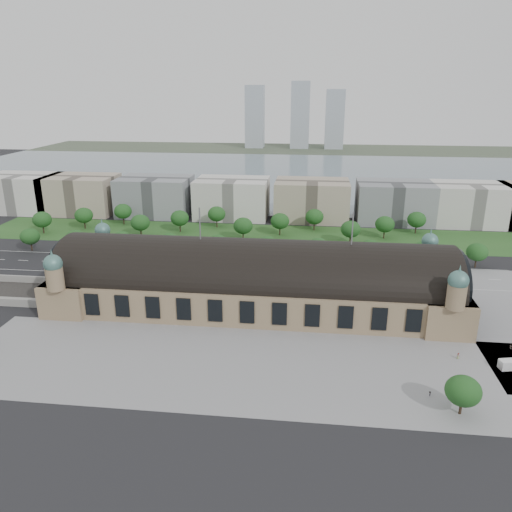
# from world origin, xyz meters

# --- Properties ---
(ground) EXTENTS (900.00, 900.00, 0.00)m
(ground) POSITION_xyz_m (0.00, 0.00, 0.00)
(ground) COLOR black
(ground) RESTS_ON ground
(station) EXTENTS (150.00, 48.40, 44.30)m
(station) POSITION_xyz_m (0.00, 0.00, 10.28)
(station) COLOR #897055
(station) RESTS_ON ground
(plaza_south) EXTENTS (190.00, 48.00, 0.12)m
(plaza_south) POSITION_xyz_m (10.00, -44.00, 0.00)
(plaza_south) COLOR gray
(plaza_south) RESTS_ON ground
(road_slab) EXTENTS (260.00, 26.00, 0.10)m
(road_slab) POSITION_xyz_m (-20.00, 38.00, 0.00)
(road_slab) COLOR black
(road_slab) RESTS_ON ground
(grass_belt) EXTENTS (300.00, 45.00, 0.10)m
(grass_belt) POSITION_xyz_m (-15.00, 93.00, 0.00)
(grass_belt) COLOR #295421
(grass_belt) RESTS_ON ground
(petrol_station) EXTENTS (14.00, 13.00, 5.05)m
(petrol_station) POSITION_xyz_m (-53.91, 65.28, 2.95)
(petrol_station) COLOR orange
(petrol_station) RESTS_ON ground
(lake) EXTENTS (700.00, 320.00, 0.08)m
(lake) POSITION_xyz_m (0.00, 298.00, 0.00)
(lake) COLOR slate
(lake) RESTS_ON ground
(far_shore) EXTENTS (700.00, 120.00, 0.14)m
(far_shore) POSITION_xyz_m (0.00, 498.00, 0.00)
(far_shore) COLOR #44513D
(far_shore) RESTS_ON ground
(far_tower_left) EXTENTS (24.00, 24.00, 80.00)m
(far_tower_left) POSITION_xyz_m (-60.00, 508.00, 40.00)
(far_tower_left) COLOR #9EA8B2
(far_tower_left) RESTS_ON ground
(far_tower_mid) EXTENTS (24.00, 24.00, 85.00)m
(far_tower_mid) POSITION_xyz_m (0.00, 508.00, 42.50)
(far_tower_mid) COLOR #9EA8B2
(far_tower_mid) RESTS_ON ground
(far_tower_right) EXTENTS (24.00, 24.00, 75.00)m
(far_tower_right) POSITION_xyz_m (45.00, 508.00, 37.50)
(far_tower_right) COLOR #9EA8B2
(far_tower_right) RESTS_ON ground
(office_0) EXTENTS (45.00, 32.00, 24.00)m
(office_0) POSITION_xyz_m (-170.00, 133.00, 12.00)
(office_0) COLOR silver
(office_0) RESTS_ON ground
(office_1) EXTENTS (45.00, 32.00, 24.00)m
(office_1) POSITION_xyz_m (-130.00, 133.00, 12.00)
(office_1) COLOR tan
(office_1) RESTS_ON ground
(office_2) EXTENTS (45.00, 32.00, 24.00)m
(office_2) POSITION_xyz_m (-80.00, 133.00, 12.00)
(office_2) COLOR gray
(office_2) RESTS_ON ground
(office_3) EXTENTS (45.00, 32.00, 24.00)m
(office_3) POSITION_xyz_m (-30.00, 133.00, 12.00)
(office_3) COLOR silver
(office_3) RESTS_ON ground
(office_4) EXTENTS (45.00, 32.00, 24.00)m
(office_4) POSITION_xyz_m (20.00, 133.00, 12.00)
(office_4) COLOR tan
(office_4) RESTS_ON ground
(office_5) EXTENTS (45.00, 32.00, 24.00)m
(office_5) POSITION_xyz_m (70.00, 133.00, 12.00)
(office_5) COLOR gray
(office_5) RESTS_ON ground
(office_6) EXTENTS (45.00, 32.00, 24.00)m
(office_6) POSITION_xyz_m (115.00, 133.00, 12.00)
(office_6) COLOR silver
(office_6) RESTS_ON ground
(tree_row_0) EXTENTS (9.60, 9.60, 11.52)m
(tree_row_0) POSITION_xyz_m (-120.00, 53.00, 7.43)
(tree_row_0) COLOR #2D2116
(tree_row_0) RESTS_ON ground
(tree_row_1) EXTENTS (9.60, 9.60, 11.52)m
(tree_row_1) POSITION_xyz_m (-96.00, 53.00, 7.43)
(tree_row_1) COLOR #2D2116
(tree_row_1) RESTS_ON ground
(tree_row_2) EXTENTS (9.60, 9.60, 11.52)m
(tree_row_2) POSITION_xyz_m (-72.00, 53.00, 7.43)
(tree_row_2) COLOR #2D2116
(tree_row_2) RESTS_ON ground
(tree_row_3) EXTENTS (9.60, 9.60, 11.52)m
(tree_row_3) POSITION_xyz_m (-48.00, 53.00, 7.43)
(tree_row_3) COLOR #2D2116
(tree_row_3) RESTS_ON ground
(tree_row_4) EXTENTS (9.60, 9.60, 11.52)m
(tree_row_4) POSITION_xyz_m (-24.00, 53.00, 7.43)
(tree_row_4) COLOR #2D2116
(tree_row_4) RESTS_ON ground
(tree_row_5) EXTENTS (9.60, 9.60, 11.52)m
(tree_row_5) POSITION_xyz_m (0.00, 53.00, 7.43)
(tree_row_5) COLOR #2D2116
(tree_row_5) RESTS_ON ground
(tree_row_6) EXTENTS (9.60, 9.60, 11.52)m
(tree_row_6) POSITION_xyz_m (24.00, 53.00, 7.43)
(tree_row_6) COLOR #2D2116
(tree_row_6) RESTS_ON ground
(tree_row_7) EXTENTS (9.60, 9.60, 11.52)m
(tree_row_7) POSITION_xyz_m (48.00, 53.00, 7.43)
(tree_row_7) COLOR #2D2116
(tree_row_7) RESTS_ON ground
(tree_row_8) EXTENTS (9.60, 9.60, 11.52)m
(tree_row_8) POSITION_xyz_m (72.00, 53.00, 7.43)
(tree_row_8) COLOR #2D2116
(tree_row_8) RESTS_ON ground
(tree_row_9) EXTENTS (9.60, 9.60, 11.52)m
(tree_row_9) POSITION_xyz_m (96.00, 53.00, 7.43)
(tree_row_9) COLOR #2D2116
(tree_row_9) RESTS_ON ground
(tree_belt_0) EXTENTS (10.40, 10.40, 12.48)m
(tree_belt_0) POSITION_xyz_m (-130.00, 83.00, 8.05)
(tree_belt_0) COLOR #2D2116
(tree_belt_0) RESTS_ON ground
(tree_belt_1) EXTENTS (10.40, 10.40, 12.48)m
(tree_belt_1) POSITION_xyz_m (-111.00, 95.00, 8.05)
(tree_belt_1) COLOR #2D2116
(tree_belt_1) RESTS_ON ground
(tree_belt_2) EXTENTS (10.40, 10.40, 12.48)m
(tree_belt_2) POSITION_xyz_m (-92.00, 107.00, 8.05)
(tree_belt_2) COLOR #2D2116
(tree_belt_2) RESTS_ON ground
(tree_belt_3) EXTENTS (10.40, 10.40, 12.48)m
(tree_belt_3) POSITION_xyz_m (-73.00, 83.00, 8.05)
(tree_belt_3) COLOR #2D2116
(tree_belt_3) RESTS_ON ground
(tree_belt_4) EXTENTS (10.40, 10.40, 12.48)m
(tree_belt_4) POSITION_xyz_m (-54.00, 95.00, 8.05)
(tree_belt_4) COLOR #2D2116
(tree_belt_4) RESTS_ON ground
(tree_belt_5) EXTENTS (10.40, 10.40, 12.48)m
(tree_belt_5) POSITION_xyz_m (-35.00, 107.00, 8.05)
(tree_belt_5) COLOR #2D2116
(tree_belt_5) RESTS_ON ground
(tree_belt_6) EXTENTS (10.40, 10.40, 12.48)m
(tree_belt_6) POSITION_xyz_m (-16.00, 83.00, 8.05)
(tree_belt_6) COLOR #2D2116
(tree_belt_6) RESTS_ON ground
(tree_belt_7) EXTENTS (10.40, 10.40, 12.48)m
(tree_belt_7) POSITION_xyz_m (3.00, 95.00, 8.05)
(tree_belt_7) COLOR #2D2116
(tree_belt_7) RESTS_ON ground
(tree_belt_8) EXTENTS (10.40, 10.40, 12.48)m
(tree_belt_8) POSITION_xyz_m (22.00, 107.00, 8.05)
(tree_belt_8) COLOR #2D2116
(tree_belt_8) RESTS_ON ground
(tree_belt_9) EXTENTS (10.40, 10.40, 12.48)m
(tree_belt_9) POSITION_xyz_m (41.00, 83.00, 8.05)
(tree_belt_9) COLOR #2D2116
(tree_belt_9) RESTS_ON ground
(tree_belt_10) EXTENTS (10.40, 10.40, 12.48)m
(tree_belt_10) POSITION_xyz_m (60.00, 95.00, 8.05)
(tree_belt_10) COLOR #2D2116
(tree_belt_10) RESTS_ON ground
(tree_belt_11) EXTENTS (10.40, 10.40, 12.48)m
(tree_belt_11) POSITION_xyz_m (79.00, 107.00, 8.05)
(tree_belt_11) COLOR #2D2116
(tree_belt_11) RESTS_ON ground
(tree_plaza_s) EXTENTS (9.00, 9.00, 10.64)m
(tree_plaza_s) POSITION_xyz_m (60.00, -60.00, 6.80)
(tree_plaza_s) COLOR #2D2116
(tree_plaza_s) RESTS_ON ground
(traffic_car_0) EXTENTS (4.55, 1.90, 1.54)m
(traffic_car_0) POSITION_xyz_m (-102.49, 38.86, 0.77)
(traffic_car_0) COLOR silver
(traffic_car_0) RESTS_ON ground
(traffic_car_1) EXTENTS (4.50, 2.01, 1.43)m
(traffic_car_1) POSITION_xyz_m (-95.71, 43.88, 0.72)
(traffic_car_1) COLOR gray
(traffic_car_1) RESTS_ON ground
(traffic_car_2) EXTENTS (5.92, 3.27, 1.57)m
(traffic_car_2) POSITION_xyz_m (-46.16, 38.38, 0.78)
(traffic_car_2) COLOR black
(traffic_car_2) RESTS_ON ground
(traffic_car_4) EXTENTS (4.47, 1.85, 1.51)m
(traffic_car_4) POSITION_xyz_m (1.60, 37.77, 0.76)
(traffic_car_4) COLOR #192246
(traffic_car_4) RESTS_ON ground
(traffic_car_5) EXTENTS (4.85, 2.24, 1.54)m
(traffic_car_5) POSITION_xyz_m (57.06, 44.32, 0.77)
(traffic_car_5) COLOR slate
(traffic_car_5) RESTS_ON ground
(traffic_car_6) EXTENTS (5.61, 2.73, 1.54)m
(traffic_car_6) POSITION_xyz_m (79.90, 27.42, 0.77)
(traffic_car_6) COLOR silver
(traffic_car_6) RESTS_ON ground
(parked_car_0) EXTENTS (4.38, 3.00, 1.37)m
(parked_car_0) POSITION_xyz_m (-80.00, 22.94, 0.68)
(parked_car_0) COLOR black
(parked_car_0) RESTS_ON ground
(parked_car_1) EXTENTS (5.98, 4.91, 1.51)m
(parked_car_1) POSITION_xyz_m (-52.12, 24.82, 0.76)
(parked_car_1) COLOR maroon
(parked_car_1) RESTS_ON ground
(parked_car_2) EXTENTS (5.01, 4.46, 1.40)m
(parked_car_2) POSITION_xyz_m (-71.69, 21.00, 0.70)
(parked_car_2) COLOR #161D40
(parked_car_2) RESTS_ON ground
(parked_car_3) EXTENTS (4.45, 3.57, 1.42)m
(parked_car_3) POSITION_xyz_m (-33.32, 25.00, 0.71)
(parked_car_3) COLOR slate
(parked_car_3) RESTS_ON ground
(parked_car_4) EXTENTS (4.64, 3.72, 1.48)m
(parked_car_4) POSITION_xyz_m (-45.16, 25.00, 0.74)
(parked_car_4) COLOR silver
(parked_car_4) RESTS_ON ground
(parked_car_5) EXTENTS (6.49, 5.44, 1.65)m
(parked_car_5) POSITION_xyz_m (-18.00, 21.00, 0.83)
(parked_car_5) COLOR #93959B
(parked_car_5) RESTS_ON ground
(parked_car_6) EXTENTS (4.84, 3.60, 1.30)m
(parked_car_6) POSITION_xyz_m (-30.75, 21.00, 0.65)
(parked_car_6) COLOR black
(parked_car_6) RESTS_ON ground
(bus_west) EXTENTS (12.45, 3.07, 3.46)m
(bus_west) POSITION_xyz_m (-25.00, 27.00, 1.73)
(bus_west) COLOR red
(bus_west) RESTS_ON ground
(bus_mid) EXTENTS (12.09, 3.04, 3.35)m
(bus_mid) POSITION_xyz_m (3.53, 29.45, 1.68)
(bus_mid) COLOR #BFB0AF
(bus_mid) RESTS_ON ground
(bus_east) EXTENTS (13.47, 3.55, 3.73)m
(bus_east) POSITION_xyz_m (31.04, 27.00, 1.86)
(bus_east) COLOR silver
(bus_east) RESTS_ON ground
(van_east) EXTENTS (7.22, 4.13, 2.94)m
(van_east) POSITION_xyz_m (80.21, -36.21, 1.40)
(van_east) COLOR white
(van_east) RESTS_ON ground
(pedestrian_0) EXTENTS (1.04, 0.72, 1.96)m
(pedestrian_0) POSITION_xyz_m (66.66, -32.06, 0.98)
(pedestrian_0) COLOR gray
(pedestrian_0) RESTS_ON ground
(pedestrian_2) EXTENTS (0.85, 1.03, 1.85)m
(pedestrian_2) POSITION_xyz_m (84.84, -24.00, 0.92)
(pedestrian_2) COLOR gray
(pedestrian_2) RESTS_ON ground
(pedestrian_4) EXTENTS (0.77, 1.08, 1.54)m
(pedestrian_4) POSITION_xyz_m (53.93, -53.10, 0.77)
(pedestrian_4) COLOR gray
(pedestrian_4) RESTS_ON ground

